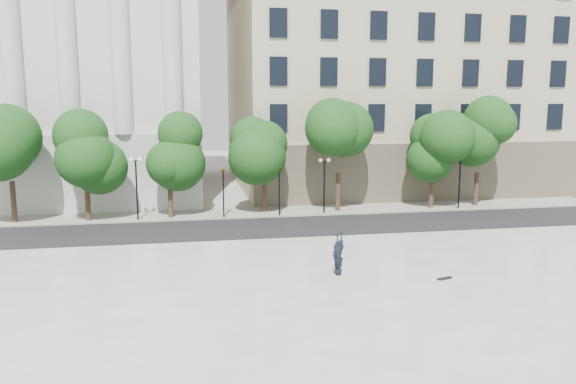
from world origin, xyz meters
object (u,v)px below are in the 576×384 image
object	(u,v)px
traffic_light_west	(223,169)
traffic_light_east	(279,167)
skateboard	(445,278)
person_lying	(338,269)

from	to	relation	value
traffic_light_west	traffic_light_east	xyz separation A→B (m)	(4.07, -0.00, 0.07)
traffic_light_east	skateboard	world-z (taller)	traffic_light_east
person_lying	skateboard	distance (m)	4.82
traffic_light_west	traffic_light_east	size ratio (longest dim) A/B	0.99
traffic_light_east	person_lying	world-z (taller)	traffic_light_east
traffic_light_east	skateboard	bearing A→B (deg)	-74.63
person_lying	skateboard	bearing A→B (deg)	-56.43
traffic_light_east	skateboard	distance (m)	18.13
person_lying	skateboard	world-z (taller)	person_lying
traffic_light_west	traffic_light_east	world-z (taller)	traffic_light_east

